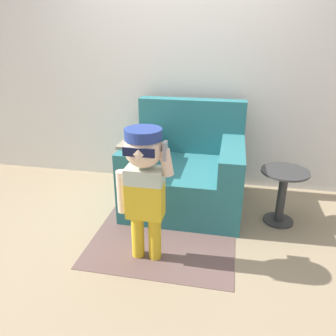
% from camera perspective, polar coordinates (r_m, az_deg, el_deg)
% --- Properties ---
extents(ground_plane, '(10.00, 10.00, 0.00)m').
position_cam_1_polar(ground_plane, '(3.26, 0.07, -7.77)').
color(ground_plane, '#998466').
extents(wall_back, '(10.00, 0.05, 2.60)m').
position_cam_1_polar(wall_back, '(3.64, 2.75, 17.14)').
color(wall_back, silver).
rests_on(wall_back, ground_plane).
extents(armchair, '(1.13, 0.99, 1.01)m').
position_cam_1_polar(armchair, '(3.30, 3.05, -0.74)').
color(armchair, '#286B70').
rests_on(armchair, ground_plane).
extents(person_child, '(0.43, 0.32, 1.05)m').
position_cam_1_polar(person_child, '(2.34, -4.18, -1.41)').
color(person_child, gold).
rests_on(person_child, ground_plane).
extents(side_table, '(0.42, 0.42, 0.52)m').
position_cam_1_polar(side_table, '(3.14, 19.28, -3.91)').
color(side_table, '#333333').
rests_on(side_table, ground_plane).
extents(rug, '(1.21, 1.17, 0.01)m').
position_cam_1_polar(rug, '(2.93, -0.49, -11.46)').
color(rug, brown).
rests_on(rug, ground_plane).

